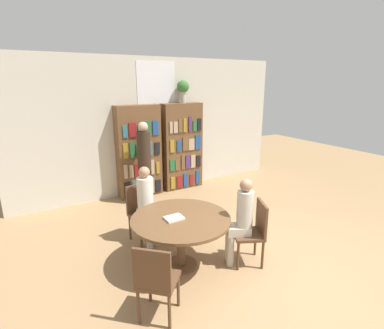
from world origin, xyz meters
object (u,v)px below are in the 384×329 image
object	(u,v)px
bookshelf_left	(139,152)
seated_reader_right	(241,218)
reading_table	(181,225)
bookshelf_right	(182,147)
chair_near_camera	(156,279)
chair_far_side	(254,229)
seated_reader_left	(147,201)
flower_vase	(183,88)
chair_left_side	(141,209)
librarian_standing	(144,155)

from	to	relation	value
bookshelf_left	seated_reader_right	xyz separation A→B (m)	(0.24, -3.18, -0.31)
reading_table	seated_reader_right	world-z (taller)	seated_reader_right
bookshelf_left	bookshelf_right	bearing A→B (deg)	0.00
chair_near_camera	chair_far_side	size ratio (longest dim) A/B	1.00
seated_reader_left	chair_far_side	bearing A→B (deg)	119.93
seated_reader_right	reading_table	bearing A→B (deg)	90.00
flower_vase	bookshelf_right	bearing A→B (deg)	-173.60
chair_left_side	flower_vase	bearing A→B (deg)	-144.77
chair_left_side	seated_reader_left	distance (m)	0.27
bookshelf_left	librarian_standing	bearing A→B (deg)	-98.86
flower_vase	reading_table	bearing A→B (deg)	-119.69
bookshelf_right	chair_near_camera	world-z (taller)	bookshelf_right
librarian_standing	chair_far_side	bearing A→B (deg)	-80.06
flower_vase	chair_far_side	world-z (taller)	flower_vase
flower_vase	seated_reader_right	size ratio (longest dim) A/B	0.40
bookshelf_right	reading_table	xyz separation A→B (m)	(-1.58, -2.83, -0.38)
bookshelf_right	seated_reader_right	world-z (taller)	bookshelf_right
bookshelf_right	reading_table	distance (m)	3.26
bookshelf_right	librarian_standing	world-z (taller)	bookshelf_right
reading_table	chair_near_camera	xyz separation A→B (m)	(-0.69, -0.73, -0.12)
reading_table	chair_far_side	distance (m)	1.01
flower_vase	chair_far_side	distance (m)	3.81
bookshelf_right	flower_vase	xyz separation A→B (m)	(0.04, 0.00, 1.33)
bookshelf_left	flower_vase	distance (m)	1.73
bookshelf_right	chair_near_camera	xyz separation A→B (m)	(-2.27, -3.56, -0.49)
chair_left_side	librarian_standing	xyz separation A→B (m)	(0.61, 1.34, 0.53)
flower_vase	librarian_standing	distance (m)	1.83
librarian_standing	seated_reader_left	bearing A→B (deg)	-110.74
flower_vase	chair_far_side	size ratio (longest dim) A/B	0.55
chair_left_side	chair_far_side	xyz separation A→B (m)	(1.09, -1.43, 0.00)
bookshelf_left	bookshelf_right	distance (m)	1.07
chair_far_side	bookshelf_left	bearing A→B (deg)	32.63
chair_near_camera	chair_far_side	xyz separation A→B (m)	(1.60, 0.30, 0.00)
bookshelf_left	flower_vase	bearing A→B (deg)	0.24
reading_table	chair_far_side	bearing A→B (deg)	-25.53
bookshelf_right	seated_reader_right	distance (m)	3.31
bookshelf_right	chair_far_side	xyz separation A→B (m)	(-0.67, -3.26, -0.49)
seated_reader_left	bookshelf_left	bearing A→B (deg)	-118.39
chair_left_side	reading_table	bearing A→B (deg)	90.00
bookshelf_left	chair_near_camera	distance (m)	3.79
bookshelf_left	reading_table	xyz separation A→B (m)	(-0.50, -2.83, -0.37)
reading_table	seated_reader_left	size ratio (longest dim) A/B	1.07
seated_reader_left	seated_reader_right	xyz separation A→B (m)	(0.89, -1.16, -0.01)
chair_near_camera	chair_left_side	size ratio (longest dim) A/B	1.00
seated_reader_right	bookshelf_left	bearing A→B (deg)	29.77
bookshelf_left	chair_far_side	xyz separation A→B (m)	(0.41, -3.26, -0.49)
chair_left_side	seated_reader_right	distance (m)	1.64
bookshelf_right	seated_reader_left	bearing A→B (deg)	-130.50
chair_far_side	seated_reader_right	distance (m)	0.26
librarian_standing	bookshelf_left	bearing A→B (deg)	81.14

